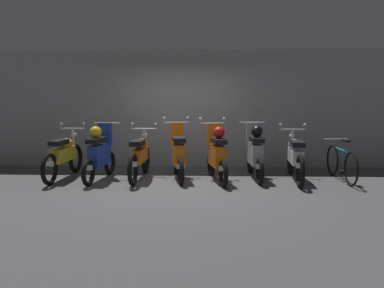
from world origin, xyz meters
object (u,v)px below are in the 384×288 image
object	(u,v)px
motorbike_slot_4	(217,154)
bicycle	(341,163)
motorbike_slot_3	(178,154)
motorbike_slot_5	(255,152)
motorbike_slot_6	(295,157)
motorbike_slot_2	(140,156)
motorbike_slot_0	(64,155)
motorbike_slot_1	(100,153)

from	to	relation	value
motorbike_slot_4	bicycle	distance (m)	2.59
motorbike_slot_3	motorbike_slot_5	bearing A→B (deg)	1.50
motorbike_slot_5	motorbike_slot_3	bearing A→B (deg)	-178.50
motorbike_slot_3	motorbike_slot_6	world-z (taller)	motorbike_slot_3
bicycle	motorbike_slot_3	bearing A→B (deg)	177.99
motorbike_slot_2	bicycle	bearing A→B (deg)	-0.79
motorbike_slot_0	motorbike_slot_4	bearing A→B (deg)	-2.58
motorbike_slot_4	motorbike_slot_5	bearing A→B (deg)	17.20
motorbike_slot_3	motorbike_slot_2	bearing A→B (deg)	-175.65
motorbike_slot_2	motorbike_slot_4	bearing A→B (deg)	-5.24
motorbike_slot_6	motorbike_slot_1	bearing A→B (deg)	-178.55
motorbike_slot_6	bicycle	size ratio (longest dim) A/B	1.13
motorbike_slot_0	bicycle	size ratio (longest dim) A/B	1.13
motorbike_slot_3	bicycle	size ratio (longest dim) A/B	0.97
motorbike_slot_0	motorbike_slot_1	size ratio (longest dim) A/B	1.16
motorbike_slot_1	bicycle	bearing A→B (deg)	1.11
motorbike_slot_1	motorbike_slot_6	world-z (taller)	motorbike_slot_1
motorbike_slot_5	motorbike_slot_6	distance (m)	0.83
motorbike_slot_3	motorbike_slot_4	size ratio (longest dim) A/B	1.00
motorbike_slot_6	motorbike_slot_3	bearing A→B (deg)	177.34
motorbike_slot_3	bicycle	world-z (taller)	motorbike_slot_3
motorbike_slot_1	motorbike_slot_6	size ratio (longest dim) A/B	0.86
motorbike_slot_5	motorbike_slot_6	world-z (taller)	motorbike_slot_5
motorbike_slot_5	bicycle	world-z (taller)	motorbike_slot_5
motorbike_slot_2	motorbike_slot_4	xyz separation A→B (m)	(1.62, -0.15, 0.08)
motorbike_slot_0	motorbike_slot_3	world-z (taller)	motorbike_slot_3
motorbike_slot_1	motorbike_slot_4	world-z (taller)	motorbike_slot_4
motorbike_slot_5	bicycle	distance (m)	1.78
motorbike_slot_2	motorbike_slot_4	world-z (taller)	motorbike_slot_4
motorbike_slot_4	motorbike_slot_6	bearing A→B (deg)	3.37
motorbike_slot_0	motorbike_slot_5	distance (m)	4.06
motorbike_slot_4	motorbike_slot_6	xyz separation A→B (m)	(1.63, 0.10, -0.08)
motorbike_slot_1	motorbike_slot_5	world-z (taller)	same
motorbike_slot_1	bicycle	xyz separation A→B (m)	(5.01, 0.10, -0.20)
motorbike_slot_0	motorbike_slot_6	bearing A→B (deg)	-0.59
motorbike_slot_0	motorbike_slot_4	size ratio (longest dim) A/B	1.17
motorbike_slot_2	bicycle	xyz separation A→B (m)	(4.20, -0.06, -0.13)
motorbike_slot_4	bicycle	size ratio (longest dim) A/B	0.96
motorbike_slot_6	bicycle	xyz separation A→B (m)	(0.95, -0.01, -0.13)
motorbike_slot_2	motorbike_slot_5	distance (m)	2.44
motorbike_slot_5	bicycle	bearing A→B (deg)	-5.25
motorbike_slot_1	motorbike_slot_5	xyz separation A→B (m)	(3.25, 0.26, 0.00)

